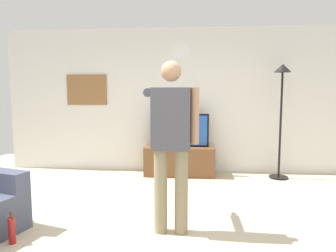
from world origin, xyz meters
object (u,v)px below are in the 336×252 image
Objects in this scene: tv_stand at (179,161)px; floor_lamp at (282,97)px; beverage_bottle at (12,230)px; television at (180,130)px; person_standing_nearer_lamp at (171,137)px; framed_picture at (87,90)px; wall_clock at (181,50)px.

tv_stand is 2.10m from floor_lamp.
tv_stand is 3.82× the size of beverage_bottle.
television is 3.19× the size of beverage_bottle.
beverage_bottle is (-1.55, -0.39, -0.89)m from person_standing_nearer_lamp.
floor_lamp is 2.86m from person_standing_nearer_lamp.
floor_lamp is 6.01× the size of beverage_bottle.
television is 1.35× the size of framed_picture.
television is at bearing -90.00° from wall_clock.
wall_clock reaches higher than floor_lamp.
framed_picture is 0.43× the size of person_standing_nearer_lamp.
framed_picture is at bearing 174.16° from floor_lamp.
floor_lamp is (3.55, -0.36, -0.14)m from framed_picture.
wall_clock is 2.88m from person_standing_nearer_lamp.
person_standing_nearer_lamp is (0.01, -2.58, -1.26)m from wall_clock.
person_standing_nearer_lamp is 5.49× the size of beverage_bottle.
floor_lamp reaches higher than beverage_bottle.
television is 1.86m from floor_lamp.
tv_stand is 0.56m from television.
television reaches higher than tv_stand.
tv_stand is 2.05m from wall_clock.
person_standing_nearer_lamp is at bearing -89.87° from tv_stand.
wall_clock is at bearing 90.00° from television.
beverage_bottle is (0.25, -2.98, -1.42)m from framed_picture.
wall_clock is (-0.00, 0.24, 1.47)m from television.
framed_picture is at bearing 170.67° from tv_stand.
person_standing_nearer_lamp reaches higher than beverage_bottle.
floor_lamp is (1.75, -0.11, 0.60)m from television.
person_standing_nearer_lamp is at bearing -55.18° from framed_picture.
television is 3.21m from beverage_bottle.
floor_lamp is at bearing -11.53° from wall_clock.
floor_lamp is (1.75, -0.36, -0.87)m from wall_clock.
television is 1.49m from wall_clock.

